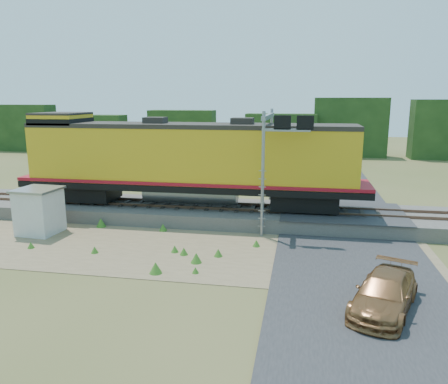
% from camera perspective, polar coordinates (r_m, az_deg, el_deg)
% --- Properties ---
extents(ground, '(140.00, 140.00, 0.00)m').
position_cam_1_polar(ground, '(21.17, -2.94, -8.00)').
color(ground, '#475123').
rests_on(ground, ground).
extents(ballast, '(70.00, 5.00, 0.80)m').
position_cam_1_polar(ballast, '(26.66, -0.01, -2.83)').
color(ballast, slate).
rests_on(ballast, ground).
extents(rails, '(70.00, 1.54, 0.16)m').
position_cam_1_polar(rails, '(26.54, -0.01, -1.83)').
color(rails, brown).
rests_on(rails, ballast).
extents(dirt_shoulder, '(26.00, 8.00, 0.03)m').
position_cam_1_polar(dirt_shoulder, '(22.14, -7.73, -7.14)').
color(dirt_shoulder, '#8C7754').
rests_on(dirt_shoulder, ground).
extents(road, '(7.00, 66.00, 0.86)m').
position_cam_1_polar(road, '(21.46, 16.24, -7.95)').
color(road, '#38383A').
rests_on(road, ground).
extents(tree_line_north, '(130.00, 3.00, 6.50)m').
position_cam_1_polar(tree_line_north, '(57.68, 5.75, 7.87)').
color(tree_line_north, '#1A3413').
rests_on(tree_line_north, ground).
extents(weed_clumps, '(15.00, 6.20, 0.56)m').
position_cam_1_polar(weed_clumps, '(22.28, -11.75, -7.20)').
color(weed_clumps, '#377020').
rests_on(weed_clumps, ground).
extents(locomotive, '(21.17, 3.23, 5.46)m').
position_cam_1_polar(locomotive, '(26.54, -5.11, 4.23)').
color(locomotive, black).
rests_on(locomotive, rails).
extents(shed, '(2.28, 2.28, 2.53)m').
position_cam_1_polar(shed, '(25.84, -22.98, -2.28)').
color(shed, silver).
rests_on(shed, ground).
extents(signal_gantry, '(2.64, 6.20, 6.65)m').
position_cam_1_polar(signal_gantry, '(24.85, 6.39, 6.83)').
color(signal_gantry, gray).
rests_on(signal_gantry, ground).
extents(car, '(3.23, 4.74, 1.28)m').
position_cam_1_polar(car, '(16.55, 20.23, -12.31)').
color(car, '#936036').
rests_on(car, ground).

